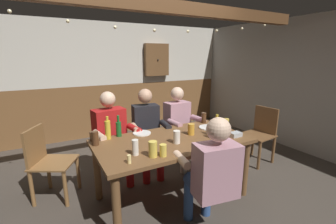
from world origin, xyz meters
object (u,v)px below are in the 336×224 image
at_px(bottle_1, 216,128).
at_px(plate_0, 209,128).
at_px(pint_glass_8, 93,136).
at_px(bottle_0, 219,131).
at_px(plate_1, 142,133).
at_px(pint_glass_3, 226,124).
at_px(person_3, 212,172).
at_px(pint_glass_2, 153,149).
at_px(pint_glass_1, 163,150).
at_px(table_candle, 129,159).
at_px(person_1, 147,129).
at_px(pint_glass_6, 95,138).
at_px(chair_empty_near_left, 47,161).
at_px(wall_dart_cabinet, 157,60).
at_px(pint_glass_5, 135,147).
at_px(bottle_2, 108,129).
at_px(dining_table, 172,147).
at_px(pint_glass_4, 204,118).
at_px(condiment_caddy, 235,134).
at_px(chair_empty_near_right, 260,133).
at_px(bottle_3, 119,128).
at_px(pint_glass_7, 191,129).
at_px(pint_glass_0, 177,137).
at_px(person_0, 112,134).

bearing_deg(bottle_1, plate_0, 66.66).
bearing_deg(pint_glass_8, bottle_0, -27.89).
xyz_separation_m(plate_1, pint_glass_3, (1.01, -0.39, 0.07)).
xyz_separation_m(person_3, pint_glass_2, (-0.41, 0.39, 0.16)).
bearing_deg(pint_glass_1, table_candle, 177.90).
height_order(plate_0, plate_1, same).
xyz_separation_m(person_1, person_3, (0.02, -1.39, -0.01)).
xyz_separation_m(pint_glass_1, pint_glass_6, (-0.51, 0.60, 0.02)).
distance_m(person_3, chair_empty_near_left, 1.93).
xyz_separation_m(table_candle, pint_glass_6, (-0.17, 0.59, 0.04)).
relative_size(pint_glass_3, wall_dart_cabinet, 0.22).
bearing_deg(table_candle, pint_glass_5, 51.62).
xyz_separation_m(bottle_1, bottle_2, (-1.15, 0.54, 0.00)).
bearing_deg(bottle_2, dining_table, -30.26).
distance_m(chair_empty_near_left, pint_glass_4, 2.08).
relative_size(condiment_caddy, pint_glass_1, 1.17).
height_order(bottle_2, pint_glass_5, bottle_2).
relative_size(pint_glass_2, pint_glass_5, 1.00).
bearing_deg(chair_empty_near_right, bottle_3, 78.30).
relative_size(chair_empty_near_left, pint_glass_8, 8.36).
height_order(dining_table, pint_glass_4, pint_glass_4).
relative_size(condiment_caddy, bottle_0, 0.54).
distance_m(chair_empty_near_right, bottle_2, 2.41).
xyz_separation_m(plate_1, pint_glass_7, (0.52, -0.31, 0.06)).
distance_m(bottle_0, pint_glass_0, 0.50).
xyz_separation_m(person_3, pint_glass_5, (-0.54, 0.51, 0.16)).
distance_m(pint_glass_5, wall_dart_cabinet, 3.29).
height_order(plate_0, pint_glass_8, pint_glass_8).
xyz_separation_m(plate_0, plate_1, (-0.87, 0.22, 0.00)).
distance_m(pint_glass_1, wall_dart_cabinet, 3.33).
bearing_deg(table_candle, pint_glass_8, 102.70).
xyz_separation_m(condiment_caddy, pint_glass_5, (-1.24, 0.08, 0.05)).
bearing_deg(person_3, bottle_0, 53.62).
relative_size(bottle_2, bottle_3, 1.05).
bearing_deg(pint_glass_5, table_candle, -128.38).
relative_size(person_0, chair_empty_near_right, 1.40).
height_order(chair_empty_near_right, bottle_0, bottle_0).
height_order(pint_glass_3, pint_glass_5, pint_glass_5).
bearing_deg(condiment_caddy, person_3, -148.67).
distance_m(chair_empty_near_right, condiment_caddy, 1.16).
xyz_separation_m(table_candle, plate_1, (0.41, 0.69, -0.03)).
height_order(dining_table, pint_glass_2, pint_glass_2).
xyz_separation_m(pint_glass_3, wall_dart_cabinet, (0.30, 2.62, 0.77)).
bearing_deg(person_1, pint_glass_1, 82.26).
bearing_deg(bottle_1, pint_glass_6, 162.64).
bearing_deg(pint_glass_6, pint_glass_7, -10.94).
bearing_deg(pint_glass_5, dining_table, 20.03).
relative_size(dining_table, pint_glass_0, 12.20).
bearing_deg(pint_glass_3, dining_table, 177.12).
relative_size(bottle_3, pint_glass_5, 1.66).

